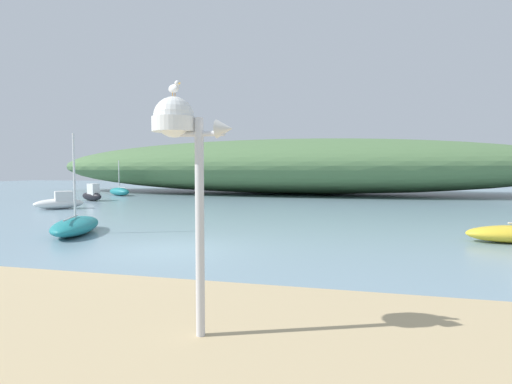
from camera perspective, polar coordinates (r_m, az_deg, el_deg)
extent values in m
plane|color=#7A99A8|center=(12.52, -12.30, -8.04)|extent=(120.00, 120.00, 0.00)
ellipsoid|color=#517547|center=(40.11, 5.62, 3.63)|extent=(51.43, 15.21, 5.33)
cylinder|color=silver|center=(5.43, -7.95, -5.10)|extent=(0.12, 0.12, 2.92)
cylinder|color=silver|center=(5.39, -8.06, 8.14)|extent=(0.71, 0.07, 0.07)
cylinder|color=white|center=(5.54, -11.51, 9.33)|extent=(0.59, 0.59, 0.19)
sphere|color=white|center=(5.55, -11.52, 10.32)|extent=(0.54, 0.54, 0.54)
cone|color=silver|center=(5.28, -4.46, 8.92)|extent=(0.22, 0.25, 0.25)
cylinder|color=orange|center=(5.61, -11.38, 13.31)|extent=(0.01, 0.01, 0.05)
cylinder|color=orange|center=(5.59, -11.73, 13.35)|extent=(0.01, 0.01, 0.05)
ellipsoid|color=white|center=(5.61, -11.56, 14.14)|extent=(0.22, 0.18, 0.11)
ellipsoid|color=#9EA0A8|center=(5.62, -11.57, 14.33)|extent=(0.20, 0.16, 0.04)
sphere|color=white|center=(5.55, -11.05, 14.85)|extent=(0.08, 0.08, 0.08)
cone|color=gold|center=(5.51, -10.70, 14.89)|extent=(0.05, 0.04, 0.02)
ellipsoid|color=teal|center=(38.59, -18.77, 0.05)|extent=(3.35, 2.75, 0.71)
cylinder|color=silver|center=(38.54, -18.81, 2.25)|extent=(0.08, 0.08, 2.67)
cylinder|color=silver|center=(38.12, -18.49, 0.61)|extent=(1.27, 0.88, 0.06)
ellipsoid|color=white|center=(27.18, -26.11, -1.51)|extent=(2.67, 2.67, 0.63)
cube|color=silver|center=(27.17, -25.55, -0.59)|extent=(1.25, 1.25, 0.66)
ellipsoid|color=black|center=(33.08, -22.21, -0.57)|extent=(2.54, 1.70, 0.68)
cube|color=silver|center=(32.83, -22.02, 0.35)|extent=(1.02, 0.88, 0.87)
ellipsoid|color=teal|center=(16.60, -24.16, -4.39)|extent=(2.76, 4.00, 0.61)
cylinder|color=silver|center=(16.47, -24.31, 1.79)|extent=(0.08, 0.08, 3.34)
cylinder|color=silver|center=(16.02, -24.71, -3.34)|extent=(0.71, 1.57, 0.06)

